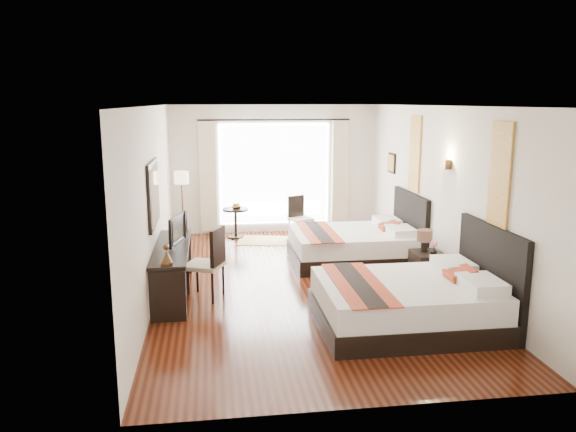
{
  "coord_description": "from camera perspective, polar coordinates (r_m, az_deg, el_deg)",
  "views": [
    {
      "loc": [
        -1.38,
        -8.47,
        2.86
      ],
      "look_at": [
        -0.17,
        0.3,
        1.05
      ],
      "focal_mm": 35.0,
      "sensor_mm": 36.0,
      "label": 1
    }
  ],
  "objects": [
    {
      "name": "television",
      "position": [
        8.66,
        -11.57,
        -1.29
      ],
      "size": [
        0.3,
        0.76,
        0.44
      ],
      "primitive_type": "imported",
      "rotation": [
        0.0,
        0.0,
        1.3
      ],
      "color": "black",
      "rests_on": "console_desk"
    },
    {
      "name": "drape_right",
      "position": [
        12.53,
        5.28,
        4.24
      ],
      "size": [
        0.35,
        0.14,
        2.35
      ],
      "primitive_type": "cube",
      "color": "beige",
      "rests_on": "floor"
    },
    {
      "name": "bed_far",
      "position": [
        10.27,
        6.97,
        -2.86
      ],
      "size": [
        2.21,
        1.72,
        1.25
      ],
      "color": "black",
      "rests_on": "floor"
    },
    {
      "name": "wall_desk",
      "position": [
        8.64,
        -13.49,
        1.48
      ],
      "size": [
        0.01,
        7.5,
        2.8
      ],
      "primitive_type": "cube",
      "color": "silver",
      "rests_on": "floor"
    },
    {
      "name": "console_desk",
      "position": [
        8.62,
        -11.62,
        -5.45
      ],
      "size": [
        0.5,
        2.2,
        0.76
      ],
      "primitive_type": "cube",
      "color": "black",
      "rests_on": "floor"
    },
    {
      "name": "ceiling",
      "position": [
        8.58,
        1.43,
        11.06
      ],
      "size": [
        4.5,
        7.5,
        0.02
      ],
      "primitive_type": "cube",
      "color": "white",
      "rests_on": "wall_headboard"
    },
    {
      "name": "nightstand",
      "position": [
        9.18,
        13.96,
        -5.22
      ],
      "size": [
        0.45,
        0.56,
        0.54
      ],
      "primitive_type": "cube",
      "color": "black",
      "rests_on": "floor"
    },
    {
      "name": "mirror_glass",
      "position": [
        8.38,
        -13.35,
        2.22
      ],
      "size": [
        0.01,
        1.12,
        0.82
      ],
      "primitive_type": "cube",
      "color": "white",
      "rests_on": "mirror_frame"
    },
    {
      "name": "wall_entry",
      "position": [
        5.13,
        8.12,
        -5.13
      ],
      "size": [
        4.5,
        0.01,
        2.8
      ],
      "primitive_type": "cube",
      "color": "silver",
      "rests_on": "floor"
    },
    {
      "name": "wall_headboard",
      "position": [
        9.33,
        15.14,
        2.12
      ],
      "size": [
        0.01,
        7.5,
        2.8
      ],
      "primitive_type": "cube",
      "color": "silver",
      "rests_on": "floor"
    },
    {
      "name": "floor_lamp",
      "position": [
        11.73,
        -10.75,
        3.36
      ],
      "size": [
        0.29,
        0.29,
        1.46
      ],
      "color": "black",
      "rests_on": "floor"
    },
    {
      "name": "floor",
      "position": [
        9.05,
        1.34,
        -6.94
      ],
      "size": [
        4.5,
        7.5,
        0.01
      ],
      "primitive_type": "cube",
      "color": "black",
      "rests_on": "ground"
    },
    {
      "name": "side_table",
      "position": [
        12.03,
        -5.33,
        -0.72
      ],
      "size": [
        0.55,
        0.55,
        0.63
      ],
      "primitive_type": "cylinder",
      "color": "black",
      "rests_on": "floor"
    },
    {
      "name": "art_panel_far",
      "position": [
        10.3,
        12.76,
        6.19
      ],
      "size": [
        0.03,
        0.5,
        1.35
      ],
      "primitive_type": "cube",
      "color": "#944715",
      "rests_on": "wall_headboard"
    },
    {
      "name": "vase",
      "position": [
        8.98,
        14.56,
        -3.67
      ],
      "size": [
        0.16,
        0.16,
        0.13
      ],
      "primitive_type": "imported",
      "rotation": [
        0.0,
        0.0,
        -0.38
      ],
      "color": "black",
      "rests_on": "nightstand"
    },
    {
      "name": "drape_left",
      "position": [
        12.2,
        -8.14,
        3.98
      ],
      "size": [
        0.35,
        0.14,
        2.35
      ],
      "primitive_type": "cube",
      "color": "beige",
      "rests_on": "floor"
    },
    {
      "name": "mirror_frame",
      "position": [
        8.38,
        -13.52,
        2.21
      ],
      "size": [
        0.04,
        1.25,
        0.95
      ],
      "primitive_type": "cube",
      "color": "black",
      "rests_on": "wall_desk"
    },
    {
      "name": "art_panel_near",
      "position": [
        7.57,
        20.73,
        3.88
      ],
      "size": [
        0.03,
        0.5,
        1.35
      ],
      "primitive_type": "cube",
      "color": "#944715",
      "rests_on": "wall_headboard"
    },
    {
      "name": "wall_sconce",
      "position": [
        8.94,
        15.79,
        5.06
      ],
      "size": [
        0.1,
        0.14,
        0.14
      ],
      "primitive_type": "cube",
      "color": "#472E19",
      "rests_on": "wall_headboard"
    },
    {
      "name": "table_lamp",
      "position": [
        9.11,
        13.7,
        -2.13
      ],
      "size": [
        0.24,
        0.24,
        0.38
      ],
      "color": "black",
      "rests_on": "nightstand"
    },
    {
      "name": "fruit_bowl",
      "position": [
        11.94,
        -5.27,
        0.87
      ],
      "size": [
        0.28,
        0.28,
        0.05
      ],
      "primitive_type": "imported",
      "rotation": [
        0.0,
        0.0,
        0.32
      ],
      "color": "#472B19",
      "rests_on": "side_table"
    },
    {
      "name": "window_chair",
      "position": [
        11.95,
        1.24,
        -0.97
      ],
      "size": [
        0.55,
        0.55,
        0.9
      ],
      "rotation": [
        0.0,
        0.0,
        -1.14
      ],
      "color": "#BDB491",
      "rests_on": "floor"
    },
    {
      "name": "window_glass",
      "position": [
        12.37,
        -1.39,
        4.29
      ],
      "size": [
        2.4,
        0.02,
        2.2
      ],
      "primitive_type": "cube",
      "color": "white",
      "rests_on": "wall_window"
    },
    {
      "name": "desk_chair",
      "position": [
        8.42,
        -8.32,
        -6.11
      ],
      "size": [
        0.65,
        0.65,
        1.08
      ],
      "rotation": [
        0.0,
        0.0,
        2.74
      ],
      "color": "#BDB491",
      "rests_on": "floor"
    },
    {
      "name": "jute_rug",
      "position": [
        11.77,
        -2.06,
        -2.5
      ],
      "size": [
        1.37,
        1.07,
        0.01
      ],
      "primitive_type": "cube",
      "rotation": [
        0.0,
        0.0,
        -0.21
      ],
      "color": "tan",
      "rests_on": "floor"
    },
    {
      "name": "bronze_figurine",
      "position": [
        7.54,
        -12.24,
        -3.98
      ],
      "size": [
        0.21,
        0.21,
        0.24
      ],
      "primitive_type": null,
      "rotation": [
        0.0,
        0.0,
        0.31
      ],
      "color": "#472E19",
      "rests_on": "console_desk"
    },
    {
      "name": "bed_near",
      "position": [
        7.51,
        12.55,
        -8.42
      ],
      "size": [
        2.3,
        1.79,
        1.3
      ],
      "color": "black",
      "rests_on": "floor"
    },
    {
      "name": "wall_window",
      "position": [
        12.38,
        -1.4,
        4.76
      ],
      "size": [
        4.5,
        0.01,
        2.8
      ],
      "primitive_type": "cube",
      "color": "silver",
      "rests_on": "floor"
    },
    {
      "name": "sheer_curtain",
      "position": [
        12.32,
        -1.36,
        4.26
      ],
      "size": [
        2.3,
        0.02,
        2.1
      ],
      "primitive_type": "cube",
      "color": "white",
      "rests_on": "wall_window"
    }
  ]
}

